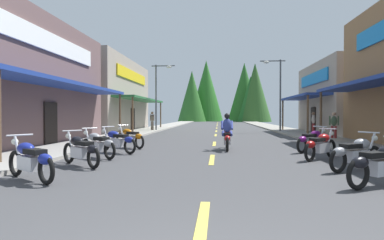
{
  "coord_description": "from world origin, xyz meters",
  "views": [
    {
      "loc": [
        0.23,
        -2.16,
        1.51
      ],
      "look_at": [
        -1.72,
        20.6,
        1.11
      ],
      "focal_mm": 29.35,
      "sensor_mm": 36.0,
      "label": 1
    }
  ],
  "objects_px": {
    "pedestrian_strolling": "(313,122)",
    "motorcycle_parked_left_0": "(30,159)",
    "motorcycle_parked_right_3": "(312,140)",
    "pedestrian_waiting": "(334,124)",
    "motorcycle_parked_left_3": "(117,141)",
    "motorcycle_parked_right_0": "(381,163)",
    "streetlamp_left": "(160,88)",
    "motorcycle_parked_right_1": "(356,153)",
    "motorcycle_parked_left_2": "(98,144)",
    "streetlamp_right": "(277,85)",
    "motorcycle_parked_left_1": "(81,149)",
    "motorcycle_parked_left_4": "(130,137)",
    "motorcycle_parked_right_2": "(321,145)",
    "pedestrian_browsing": "(152,120)",
    "rider_cruising_lead": "(227,135)"
  },
  "relations": [
    {
      "from": "pedestrian_waiting",
      "to": "motorcycle_parked_left_4",
      "type": "bearing_deg",
      "value": 151.89
    },
    {
      "from": "motorcycle_parked_left_0",
      "to": "motorcycle_parked_left_2",
      "type": "distance_m",
      "value": 3.79
    },
    {
      "from": "streetlamp_left",
      "to": "pedestrian_strolling",
      "type": "height_order",
      "value": "streetlamp_left"
    },
    {
      "from": "motorcycle_parked_right_0",
      "to": "motorcycle_parked_left_0",
      "type": "distance_m",
      "value": 7.68
    },
    {
      "from": "streetlamp_right",
      "to": "motorcycle_parked_left_1",
      "type": "relative_size",
      "value": 3.55
    },
    {
      "from": "pedestrian_strolling",
      "to": "motorcycle_parked_left_1",
      "type": "bearing_deg",
      "value": 56.94
    },
    {
      "from": "motorcycle_parked_left_3",
      "to": "motorcycle_parked_right_1",
      "type": "bearing_deg",
      "value": -172.5
    },
    {
      "from": "streetlamp_left",
      "to": "motorcycle_parked_right_0",
      "type": "relative_size",
      "value": 3.16
    },
    {
      "from": "motorcycle_parked_right_2",
      "to": "motorcycle_parked_left_4",
      "type": "relative_size",
      "value": 0.95
    },
    {
      "from": "motorcycle_parked_left_3",
      "to": "motorcycle_parked_right_0",
      "type": "bearing_deg",
      "value": 175.84
    },
    {
      "from": "motorcycle_parked_left_4",
      "to": "motorcycle_parked_left_2",
      "type": "bearing_deg",
      "value": 126.02
    },
    {
      "from": "streetlamp_left",
      "to": "motorcycle_parked_right_3",
      "type": "height_order",
      "value": "streetlamp_left"
    },
    {
      "from": "streetlamp_right",
      "to": "motorcycle_parked_left_4",
      "type": "distance_m",
      "value": 16.36
    },
    {
      "from": "motorcycle_parked_left_1",
      "to": "pedestrian_browsing",
      "type": "relative_size",
      "value": 0.98
    },
    {
      "from": "motorcycle_parked_right_1",
      "to": "streetlamp_left",
      "type": "bearing_deg",
      "value": 82.39
    },
    {
      "from": "motorcycle_parked_left_0",
      "to": "motorcycle_parked_left_4",
      "type": "height_order",
      "value": "same"
    },
    {
      "from": "streetlamp_left",
      "to": "rider_cruising_lead",
      "type": "relative_size",
      "value": 2.8
    },
    {
      "from": "streetlamp_left",
      "to": "pedestrian_waiting",
      "type": "xyz_separation_m",
      "value": [
        12.13,
        -8.78,
        -2.97
      ]
    },
    {
      "from": "motorcycle_parked_right_3",
      "to": "motorcycle_parked_left_0",
      "type": "relative_size",
      "value": 0.9
    },
    {
      "from": "motorcycle_parked_left_2",
      "to": "streetlamp_right",
      "type": "bearing_deg",
      "value": -81.76
    },
    {
      "from": "motorcycle_parked_left_3",
      "to": "motorcycle_parked_left_4",
      "type": "relative_size",
      "value": 1.1
    },
    {
      "from": "pedestrian_waiting",
      "to": "motorcycle_parked_left_2",
      "type": "bearing_deg",
      "value": 163.78
    },
    {
      "from": "pedestrian_strolling",
      "to": "motorcycle_parked_left_0",
      "type": "bearing_deg",
      "value": 59.79
    },
    {
      "from": "motorcycle_parked_left_0",
      "to": "motorcycle_parked_left_3",
      "type": "bearing_deg",
      "value": -60.0
    },
    {
      "from": "motorcycle_parked_right_0",
      "to": "pedestrian_browsing",
      "type": "distance_m",
      "value": 23.01
    },
    {
      "from": "motorcycle_parked_right_3",
      "to": "pedestrian_waiting",
      "type": "distance_m",
      "value": 6.98
    },
    {
      "from": "motorcycle_parked_right_2",
      "to": "pedestrian_browsing",
      "type": "height_order",
      "value": "pedestrian_browsing"
    },
    {
      "from": "streetlamp_right",
      "to": "motorcycle_parked_right_0",
      "type": "xyz_separation_m",
      "value": [
        -1.49,
        -20.29,
        -3.53
      ]
    },
    {
      "from": "streetlamp_right",
      "to": "pedestrian_strolling",
      "type": "distance_m",
      "value": 5.13
    },
    {
      "from": "motorcycle_parked_left_1",
      "to": "rider_cruising_lead",
      "type": "xyz_separation_m",
      "value": [
        4.37,
        4.58,
        0.17
      ]
    },
    {
      "from": "streetlamp_left",
      "to": "motorcycle_parked_right_1",
      "type": "bearing_deg",
      "value": -64.94
    },
    {
      "from": "motorcycle_parked_right_2",
      "to": "motorcycle_parked_left_1",
      "type": "height_order",
      "value": "same"
    },
    {
      "from": "motorcycle_parked_right_3",
      "to": "motorcycle_parked_right_0",
      "type": "bearing_deg",
      "value": -135.01
    },
    {
      "from": "motorcycle_parked_left_1",
      "to": "motorcycle_parked_left_4",
      "type": "relative_size",
      "value": 1.01
    },
    {
      "from": "streetlamp_left",
      "to": "motorcycle_parked_left_3",
      "type": "relative_size",
      "value": 3.17
    },
    {
      "from": "motorcycle_parked_left_1",
      "to": "motorcycle_parked_right_3",
      "type": "bearing_deg",
      "value": -113.63
    },
    {
      "from": "motorcycle_parked_right_0",
      "to": "motorcycle_parked_right_2",
      "type": "bearing_deg",
      "value": 59.86
    },
    {
      "from": "motorcycle_parked_left_0",
      "to": "motorcycle_parked_left_1",
      "type": "bearing_deg",
      "value": -64.12
    },
    {
      "from": "streetlamp_left",
      "to": "motorcycle_parked_left_2",
      "type": "distance_m",
      "value": 17.74
    },
    {
      "from": "motorcycle_parked_right_3",
      "to": "rider_cruising_lead",
      "type": "xyz_separation_m",
      "value": [
        -3.4,
        0.5,
        0.17
      ]
    },
    {
      "from": "streetlamp_left",
      "to": "motorcycle_parked_right_0",
      "type": "xyz_separation_m",
      "value": [
        8.73,
        -21.1,
        -3.44
      ]
    },
    {
      "from": "pedestrian_strolling",
      "to": "streetlamp_left",
      "type": "bearing_deg",
      "value": -16.42
    },
    {
      "from": "streetlamp_left",
      "to": "rider_cruising_lead",
      "type": "height_order",
      "value": "streetlamp_left"
    },
    {
      "from": "motorcycle_parked_right_0",
      "to": "motorcycle_parked_left_4",
      "type": "height_order",
      "value": "same"
    },
    {
      "from": "streetlamp_left",
      "to": "motorcycle_parked_right_3",
      "type": "distance_m",
      "value": 17.9
    },
    {
      "from": "motorcycle_parked_left_0",
      "to": "motorcycle_parked_left_3",
      "type": "xyz_separation_m",
      "value": [
        0.3,
        5.2,
        0.0
      ]
    },
    {
      "from": "motorcycle_parked_left_2",
      "to": "motorcycle_parked_right_3",
      "type": "bearing_deg",
      "value": -126.67
    },
    {
      "from": "motorcycle_parked_left_0",
      "to": "rider_cruising_lead",
      "type": "xyz_separation_m",
      "value": [
        4.64,
        6.62,
        0.17
      ]
    },
    {
      "from": "streetlamp_right",
      "to": "motorcycle_parked_left_2",
      "type": "distance_m",
      "value": 19.22
    },
    {
      "from": "motorcycle_parked_right_1",
      "to": "motorcycle_parked_right_2",
      "type": "relative_size",
      "value": 1.14
    }
  ]
}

